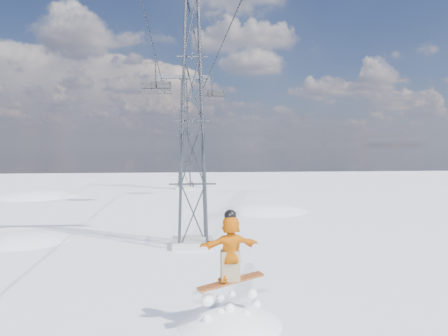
% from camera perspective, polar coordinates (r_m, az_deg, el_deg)
% --- Properties ---
extents(ground, '(120.00, 120.00, 0.00)m').
position_cam_1_polar(ground, '(11.87, -6.82, -19.01)').
color(ground, white).
rests_on(ground, ground).
extents(snow_terrain, '(39.00, 37.00, 22.00)m').
position_cam_1_polar(snow_terrain, '(35.51, -14.43, -20.37)').
color(snow_terrain, white).
rests_on(snow_terrain, ground).
extents(lift_tower_near, '(5.20, 1.80, 11.43)m').
position_cam_1_polar(lift_tower_near, '(19.04, -4.16, 6.07)').
color(lift_tower_near, '#999999').
rests_on(lift_tower_near, ground).
extents(lift_tower_far, '(5.20, 1.80, 11.43)m').
position_cam_1_polar(lift_tower_far, '(44.02, -5.21, 4.32)').
color(lift_tower_far, '#999999').
rests_on(lift_tower_far, ground).
extents(haul_cables, '(4.46, 51.00, 0.06)m').
position_cam_1_polar(haul_cables, '(31.17, -4.90, 14.85)').
color(haul_cables, black).
rests_on(haul_cables, ground).
extents(lift_chair_mid, '(2.21, 0.64, 2.75)m').
position_cam_1_polar(lift_chair_mid, '(36.82, -1.60, 9.56)').
color(lift_chair_mid, '#232326').
rests_on(lift_chair_mid, ground).
extents(lift_chair_far, '(2.23, 0.64, 2.77)m').
position_cam_1_polar(lift_chair_far, '(32.20, -8.92, 10.44)').
color(lift_chair_far, '#232326').
rests_on(lift_chair_far, ground).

